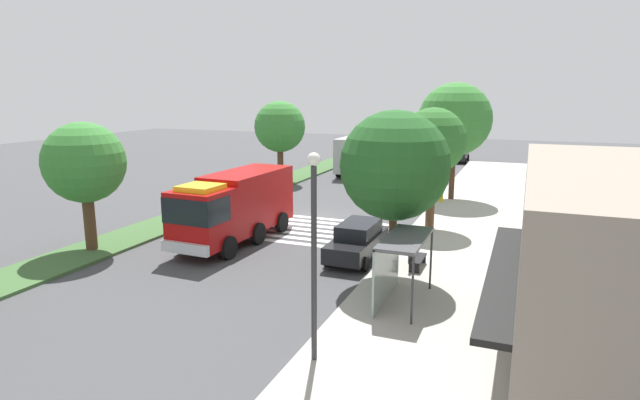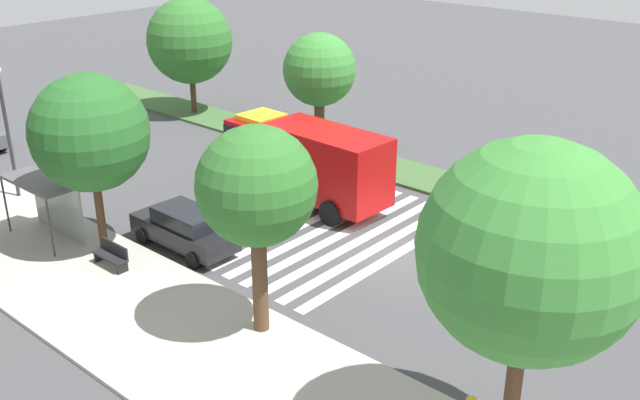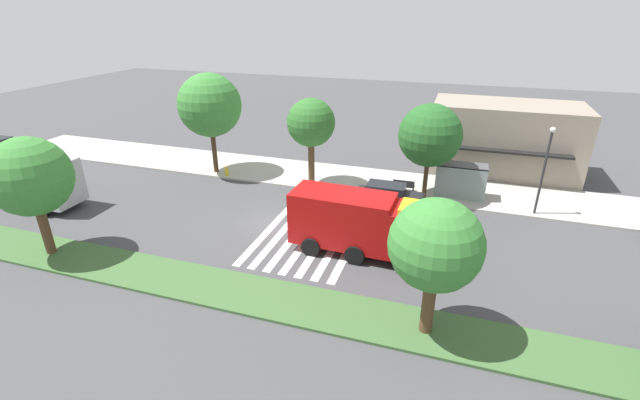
{
  "view_description": "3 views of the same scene",
  "coord_description": "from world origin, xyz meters",
  "px_view_note": "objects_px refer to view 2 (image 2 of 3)",
  "views": [
    {
      "loc": [
        28.85,
        11.84,
        7.67
      ],
      "look_at": [
        1.7,
        1.01,
        1.55
      ],
      "focal_mm": 29.39,
      "sensor_mm": 36.0,
      "label": 1
    },
    {
      "loc": [
        -14.22,
        20.53,
        12.91
      ],
      "look_at": [
        3.21,
        0.57,
        1.61
      ],
      "focal_mm": 40.85,
      "sensor_mm": 36.0,
      "label": 2
    },
    {
      "loc": [
        10.59,
        -23.09,
        13.03
      ],
      "look_at": [
        2.75,
        0.9,
        1.67
      ],
      "focal_mm": 24.47,
      "sensor_mm": 36.0,
      "label": 3
    }
  ],
  "objects_px": {
    "sidewalk_tree_center": "(90,133)",
    "sidewalk_tree_west": "(257,188)",
    "median_tree_center": "(190,41)",
    "sidewalk_tree_far_west": "(531,252)",
    "median_tree_west": "(319,70)",
    "street_lamp": "(6,121)",
    "bus_stop_shelter": "(48,195)",
    "bench_near_shelter": "(112,255)",
    "fire_truck": "(302,157)",
    "parked_car_mid": "(185,228)"
  },
  "relations": [
    {
      "from": "sidewalk_tree_center",
      "to": "sidewalk_tree_west",
      "type": "bearing_deg",
      "value": 180.0
    },
    {
      "from": "sidewalk_tree_west",
      "to": "median_tree_center",
      "type": "distance_m",
      "value": 25.22
    },
    {
      "from": "sidewalk_tree_far_west",
      "to": "median_tree_west",
      "type": "xyz_separation_m",
      "value": [
        18.73,
        -14.48,
        -1.39
      ]
    },
    {
      "from": "sidewalk_tree_far_west",
      "to": "street_lamp",
      "type": "bearing_deg",
      "value": -0.93
    },
    {
      "from": "bus_stop_shelter",
      "to": "bench_near_shelter",
      "type": "height_order",
      "value": "bus_stop_shelter"
    },
    {
      "from": "sidewalk_tree_west",
      "to": "sidewalk_tree_far_west",
      "type": "bearing_deg",
      "value": 180.0
    },
    {
      "from": "sidewalk_tree_far_west",
      "to": "sidewalk_tree_west",
      "type": "relative_size",
      "value": 1.22
    },
    {
      "from": "fire_truck",
      "to": "median_tree_west",
      "type": "relative_size",
      "value": 1.37
    },
    {
      "from": "sidewalk_tree_far_west",
      "to": "sidewalk_tree_center",
      "type": "height_order",
      "value": "sidewalk_tree_far_west"
    },
    {
      "from": "sidewalk_tree_far_west",
      "to": "median_tree_center",
      "type": "height_order",
      "value": "sidewalk_tree_far_west"
    },
    {
      "from": "sidewalk_tree_far_west",
      "to": "sidewalk_tree_west",
      "type": "xyz_separation_m",
      "value": [
        8.5,
        0.0,
        -0.78
      ]
    },
    {
      "from": "sidewalk_tree_center",
      "to": "median_tree_west",
      "type": "xyz_separation_m",
      "value": [
        1.55,
        -14.48,
        -0.44
      ]
    },
    {
      "from": "parked_car_mid",
      "to": "bus_stop_shelter",
      "type": "xyz_separation_m",
      "value": [
        4.69,
        2.92,
        1.02
      ]
    },
    {
      "from": "fire_truck",
      "to": "street_lamp",
      "type": "height_order",
      "value": "street_lamp"
    },
    {
      "from": "sidewalk_tree_far_west",
      "to": "median_tree_center",
      "type": "distance_m",
      "value": 32.56
    },
    {
      "from": "street_lamp",
      "to": "sidewalk_tree_far_west",
      "type": "xyz_separation_m",
      "value": [
        -24.58,
        0.4,
        2.06
      ]
    },
    {
      "from": "sidewalk_tree_west",
      "to": "sidewalk_tree_center",
      "type": "distance_m",
      "value": 8.69
    },
    {
      "from": "median_tree_center",
      "to": "sidewalk_tree_center",
      "type": "bearing_deg",
      "value": 129.55
    },
    {
      "from": "parked_car_mid",
      "to": "median_tree_west",
      "type": "distance_m",
      "value": 13.32
    },
    {
      "from": "bus_stop_shelter",
      "to": "sidewalk_tree_center",
      "type": "relative_size",
      "value": 0.51
    },
    {
      "from": "fire_truck",
      "to": "bench_near_shelter",
      "type": "bearing_deg",
      "value": 87.5
    },
    {
      "from": "median_tree_center",
      "to": "sidewalk_tree_far_west",
      "type": "bearing_deg",
      "value": 153.57
    },
    {
      "from": "parked_car_mid",
      "to": "fire_truck",
      "type": "bearing_deg",
      "value": -90.33
    },
    {
      "from": "fire_truck",
      "to": "median_tree_center",
      "type": "xyz_separation_m",
      "value": [
        14.31,
        -5.61,
        2.57
      ]
    },
    {
      "from": "median_tree_west",
      "to": "median_tree_center",
      "type": "relative_size",
      "value": 0.88
    },
    {
      "from": "sidewalk_tree_far_west",
      "to": "median_tree_west",
      "type": "distance_m",
      "value": 23.72
    },
    {
      "from": "sidewalk_tree_west",
      "to": "parked_car_mid",
      "type": "bearing_deg",
      "value": -18.94
    },
    {
      "from": "sidewalk_tree_far_west",
      "to": "bench_near_shelter",
      "type": "bearing_deg",
      "value": 2.52
    },
    {
      "from": "parked_car_mid",
      "to": "street_lamp",
      "type": "relative_size",
      "value": 0.79
    },
    {
      "from": "bus_stop_shelter",
      "to": "sidewalk_tree_center",
      "type": "height_order",
      "value": "sidewalk_tree_center"
    },
    {
      "from": "bus_stop_shelter",
      "to": "median_tree_center",
      "type": "xyz_separation_m",
      "value": [
        9.54,
        -15.2,
        2.67
      ]
    },
    {
      "from": "parked_car_mid",
      "to": "street_lamp",
      "type": "height_order",
      "value": "street_lamp"
    },
    {
      "from": "sidewalk_tree_center",
      "to": "median_tree_center",
      "type": "relative_size",
      "value": 0.97
    },
    {
      "from": "parked_car_mid",
      "to": "bench_near_shelter",
      "type": "relative_size",
      "value": 2.93
    },
    {
      "from": "parked_car_mid",
      "to": "sidewalk_tree_west",
      "type": "xyz_separation_m",
      "value": [
        -6.41,
        2.2,
        4.08
      ]
    },
    {
      "from": "parked_car_mid",
      "to": "bus_stop_shelter",
      "type": "relative_size",
      "value": 1.34
    },
    {
      "from": "parked_car_mid",
      "to": "bench_near_shelter",
      "type": "height_order",
      "value": "parked_car_mid"
    },
    {
      "from": "fire_truck",
      "to": "sidewalk_tree_west",
      "type": "distance_m",
      "value": 11.29
    },
    {
      "from": "street_lamp",
      "to": "sidewalk_tree_far_west",
      "type": "bearing_deg",
      "value": 179.07
    },
    {
      "from": "sidewalk_tree_center",
      "to": "median_tree_center",
      "type": "distance_m",
      "value": 18.78
    },
    {
      "from": "fire_truck",
      "to": "bus_stop_shelter",
      "type": "relative_size",
      "value": 2.41
    },
    {
      "from": "fire_truck",
      "to": "median_tree_west",
      "type": "xyz_separation_m",
      "value": [
        3.9,
        -5.61,
        2.34
      ]
    },
    {
      "from": "sidewalk_tree_west",
      "to": "median_tree_center",
      "type": "relative_size",
      "value": 0.95
    },
    {
      "from": "sidewalk_tree_far_west",
      "to": "bus_stop_shelter",
      "type": "bearing_deg",
      "value": 2.11
    },
    {
      "from": "bench_near_shelter",
      "to": "fire_truck",
      "type": "bearing_deg",
      "value": -94.61
    },
    {
      "from": "fire_truck",
      "to": "sidewalk_tree_far_west",
      "type": "distance_m",
      "value": 17.68
    },
    {
      "from": "sidewalk_tree_center",
      "to": "parked_car_mid",
      "type": "bearing_deg",
      "value": -135.94
    },
    {
      "from": "sidewalk_tree_center",
      "to": "bus_stop_shelter",
      "type": "bearing_deg",
      "value": 16.63
    },
    {
      "from": "bench_near_shelter",
      "to": "sidewalk_tree_west",
      "type": "height_order",
      "value": "sidewalk_tree_west"
    },
    {
      "from": "bench_near_shelter",
      "to": "parked_car_mid",
      "type": "bearing_deg",
      "value": -103.48
    }
  ]
}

